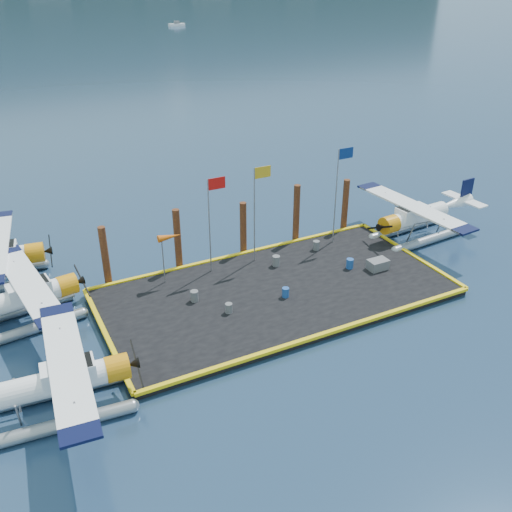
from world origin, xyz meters
The scene contains 22 objects.
ground centered at (0.00, 0.00, 0.00)m, with size 4000.00×4000.00×0.00m, color navy.
dock centered at (0.00, 0.00, 0.20)m, with size 20.00×10.00×0.40m, color black.
dock_bumpers centered at (0.00, 0.00, 0.49)m, with size 20.25×10.25×0.18m, color yellow, non-canonical shape.
seaplane_a centered at (-12.86, -4.24, 1.49)m, with size 8.77×9.67×3.43m.
seaplane_b centered at (-13.39, 3.59, 1.47)m, with size 8.67×9.56×3.38m.
seaplane_d centered at (12.25, 2.25, 1.53)m, with size 8.97×9.89×3.51m.
drum_0 centered at (-4.70, 1.04, 0.72)m, with size 0.45×0.45×0.64m, color #5A5B5F.
drum_1 centered at (0.10, -0.91, 0.68)m, with size 0.40×0.40×0.57m, color #1B4795.
drum_2 centered at (5.34, 0.20, 0.71)m, with size 0.45×0.45×0.63m, color #1B4795.
drum_3 centered at (-3.47, -0.92, 0.68)m, with size 0.40×0.40×0.56m, color #5A5B5F.
drum_4 centered at (4.85, 3.31, 0.71)m, with size 0.44×0.44×0.61m, color #5A5B5F.
drum_5 centered at (1.41, 2.58, 0.73)m, with size 0.47×0.47×0.67m, color #5A5B5F.
crate centered at (6.84, -0.68, 0.71)m, with size 1.24×0.83×0.62m, color #5A5B5F.
flagpole_red centered at (-2.29, 3.80, 4.40)m, with size 1.14×0.08×6.00m.
flagpole_yellow centered at (0.70, 3.80, 4.51)m, with size 1.14×0.08×6.20m.
flagpole_blue centered at (6.70, 3.80, 4.69)m, with size 1.14×0.08×6.50m.
windsock centered at (-5.03, 3.80, 3.23)m, with size 1.40×0.44×3.12m.
piling_0 centered at (-8.50, 5.40, 2.00)m, with size 0.44×0.44×4.00m, color #3F1C12.
piling_1 centered at (-4.00, 5.40, 2.10)m, with size 0.44×0.44×4.20m, color #3F1C12.
piling_2 centered at (0.50, 5.40, 1.90)m, with size 0.44×0.44×3.80m, color #3F1C12.
piling_3 centered at (4.50, 5.40, 2.15)m, with size 0.44×0.44×4.30m, color #3F1C12.
piling_4 centered at (8.50, 5.40, 2.00)m, with size 0.44×0.44×4.00m, color #3F1C12.
Camera 1 is at (-14.06, -24.87, 17.69)m, focal length 40.00 mm.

